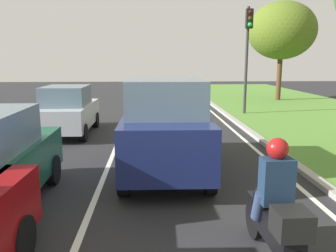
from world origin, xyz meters
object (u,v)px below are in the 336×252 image
at_px(car_suv_ahead, 165,125).
at_px(traffic_light_near_right, 248,42).
at_px(tree_roadside_far, 282,31).
at_px(motorcycle, 274,226).
at_px(car_hatchback_far, 68,110).
at_px(rider_person, 276,180).

bearing_deg(car_suv_ahead, traffic_light_near_right, 64.23).
bearing_deg(car_suv_ahead, tree_roadside_far, 61.43).
bearing_deg(motorcycle, car_hatchback_far, 116.95).
height_order(car_suv_ahead, car_hatchback_far, car_suv_ahead).
bearing_deg(traffic_light_near_right, motorcycle, -103.54).
xyz_separation_m(rider_person, traffic_light_near_right, (3.07, 12.70, 2.37)).
xyz_separation_m(car_suv_ahead, motorcycle, (1.27, -4.05, -0.60)).
bearing_deg(traffic_light_near_right, rider_person, -103.60).
bearing_deg(car_hatchback_far, tree_roadside_far, 41.29).
bearing_deg(car_hatchback_far, motorcycle, -61.26).
bearing_deg(rider_person, motorcycle, -88.40).
bearing_deg(car_hatchback_far, rider_person, -61.14).
height_order(car_suv_ahead, motorcycle, car_suv_ahead).
xyz_separation_m(car_hatchback_far, tree_roadside_far, (11.48, 10.01, 3.65)).
height_order(rider_person, tree_roadside_far, tree_roadside_far).
bearing_deg(tree_roadside_far, motorcycle, -110.30).
bearing_deg(rider_person, car_suv_ahead, 105.98).
distance_m(rider_person, traffic_light_near_right, 13.28).
relative_size(car_suv_ahead, tree_roadside_far, 0.71).
bearing_deg(tree_roadside_far, car_hatchback_far, -138.93).
xyz_separation_m(car_hatchback_far, motorcycle, (4.63, -8.52, -0.31)).
distance_m(motorcycle, rider_person, 0.62).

